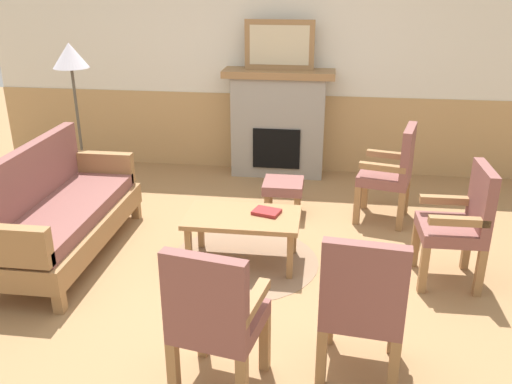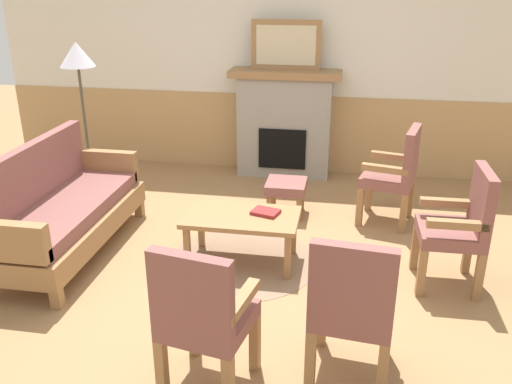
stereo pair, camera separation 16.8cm
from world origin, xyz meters
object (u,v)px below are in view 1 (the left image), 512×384
object	(u,v)px
fireplace	(278,122)
couch	(61,214)
armchair_by_window_left	(392,170)
armchair_front_left	(363,301)
framed_picture	(279,45)
coffee_table	(243,221)
floor_lamp_by_couch	(71,66)
armchair_near_fireplace	(461,220)
footstool	(283,188)
armchair_front_center	(215,315)
book_on_table	(267,212)

from	to	relation	value
fireplace	couch	size ratio (longest dim) A/B	0.72
armchair_by_window_left	armchair_front_left	distance (m)	2.40
framed_picture	coffee_table	xyz separation A→B (m)	(-0.08, -2.26, -1.17)
armchair_by_window_left	armchair_front_left	bearing A→B (deg)	-99.48
fireplace	floor_lamp_by_couch	bearing A→B (deg)	-152.20
framed_picture	couch	xyz separation A→B (m)	(-1.65, -2.34, -1.16)
armchair_by_window_left	floor_lamp_by_couch	size ratio (longest dim) A/B	0.58
coffee_table	armchair_near_fireplace	size ratio (longest dim) A/B	0.98
coffee_table	footstool	bearing A→B (deg)	76.61
armchair_by_window_left	floor_lamp_by_couch	bearing A→B (deg)	177.40
framed_picture	armchair_by_window_left	world-z (taller)	framed_picture
armchair_front_left	fireplace	bearing A→B (deg)	103.31
framed_picture	floor_lamp_by_couch	distance (m)	2.29
armchair_by_window_left	armchair_front_center	xyz separation A→B (m)	(-1.23, -2.62, 0.00)
footstool	fireplace	bearing A→B (deg)	98.22
framed_picture	coffee_table	distance (m)	2.55
footstool	armchair_front_center	distance (m)	2.65
armchair_front_left	floor_lamp_by_couch	world-z (taller)	floor_lamp_by_couch
fireplace	floor_lamp_by_couch	size ratio (longest dim) A/B	0.77
coffee_table	footstool	distance (m)	1.09
couch	armchair_front_left	xyz separation A→B (m)	(2.50, -1.24, 0.14)
fireplace	armchair_near_fireplace	world-z (taller)	fireplace
armchair_by_window_left	floor_lamp_by_couch	xyz separation A→B (m)	(-3.26, 0.15, 0.91)
book_on_table	armchair_front_left	distance (m)	1.57
armchair_front_left	framed_picture	bearing A→B (deg)	103.31
framed_picture	armchair_front_center	size ratio (longest dim) A/B	0.82
footstool	armchair_near_fireplace	bearing A→B (deg)	-37.25
couch	book_on_table	world-z (taller)	couch
couch	framed_picture	bearing A→B (deg)	54.84
fireplace	armchair_front_left	size ratio (longest dim) A/B	1.33
footstool	armchair_front_center	world-z (taller)	armchair_front_center
footstool	armchair_front_left	bearing A→B (deg)	-74.18
fireplace	coffee_table	bearing A→B (deg)	-91.96
book_on_table	armchair_front_center	world-z (taller)	armchair_front_center
couch	armchair_by_window_left	distance (m)	3.11
couch	armchair_front_left	distance (m)	2.79
footstool	armchair_by_window_left	distance (m)	1.10
footstool	armchair_front_left	distance (m)	2.48
footstool	armchair_front_center	xyz separation A→B (m)	(-0.16, -2.63, 0.25)
footstool	armchair_near_fireplace	size ratio (longest dim) A/B	0.41
coffee_table	armchair_near_fireplace	distance (m)	1.75
fireplace	framed_picture	bearing A→B (deg)	90.00
couch	armchair_near_fireplace	world-z (taller)	same
framed_picture	armchair_near_fireplace	xyz separation A→B (m)	(1.66, -2.34, -1.02)
armchair_near_fireplace	armchair_front_center	size ratio (longest dim) A/B	1.00
fireplace	framed_picture	xyz separation A→B (m)	(0.00, 0.00, 0.91)
footstool	floor_lamp_by_couch	world-z (taller)	floor_lamp_by_couch
coffee_table	framed_picture	bearing A→B (deg)	88.04
fireplace	couch	distance (m)	2.88
armchair_by_window_left	footstool	bearing A→B (deg)	179.52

